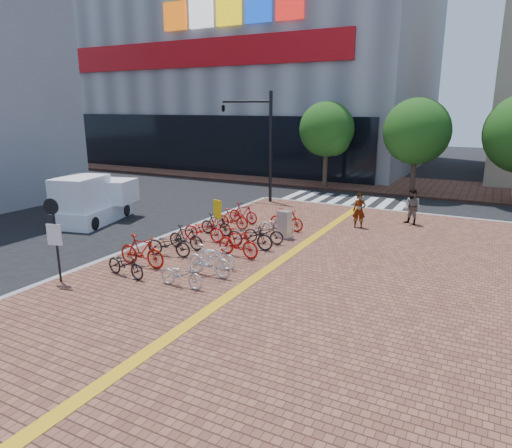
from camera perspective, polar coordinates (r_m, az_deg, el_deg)
The scene contains 32 objects.
ground at distance 16.89m, azimuth -5.09°, elevation -5.38°, with size 120.00×120.00×0.00m, color black.
sidewalk at distance 11.54m, azimuth -6.03°, elevation -14.89°, with size 14.00×34.00×0.15m, color brown.
tactile_strip at distance 12.03m, azimuth -10.12°, elevation -13.32°, with size 0.40×34.00×0.01m, color gold.
kerb_west at distance 16.19m, azimuth -27.32°, elevation -7.63°, with size 0.25×34.00×0.15m, color gray.
kerb_north at distance 26.54m, azimuth 14.76°, elevation 1.72°, with size 14.00×0.25×0.15m, color gray.
far_sidewalk at distance 35.83m, azimuth 13.45°, elevation 5.02°, with size 70.00×8.00×0.15m, color brown.
department_store at distance 52.20m, azimuth -0.88°, elevation 23.58°, with size 36.00×24.27×28.00m.
crosswalk at distance 29.07m, azimuth 10.88°, elevation 2.88°, with size 7.50×4.00×0.01m.
street_trees at distance 31.01m, azimuth 21.36°, elevation 10.52°, with size 16.20×4.60×6.35m.
bike_0 at distance 15.97m, azimuth -15.99°, elevation -4.83°, with size 0.59×1.69×0.89m, color black.
bike_1 at distance 16.75m, azimuth -14.10°, elevation -3.30°, with size 0.55×1.93×1.16m, color #A9170C.
bike_2 at distance 17.76m, azimuth -10.84°, elevation -2.47°, with size 0.63×1.80×0.95m, color black.
bike_3 at distance 18.49m, azimuth -8.77°, elevation -1.65°, with size 0.46×1.63×0.98m, color black.
bike_4 at distance 19.52m, azimuth -6.54°, elevation -0.70°, with size 0.65×1.87×0.98m, color red.
bike_5 at distance 20.34m, azimuth -5.02°, elevation -0.05°, with size 0.46×1.62×0.97m, color black.
bike_6 at distance 21.33m, azimuth -2.97°, elevation 0.66°, with size 0.45×1.61×0.97m, color #A3160B.
bike_7 at distance 22.37m, azimuth -1.62°, elevation 1.35°, with size 0.46×1.63×0.98m, color #A50B19.
bike_8 at distance 14.70m, azimuth -9.30°, elevation -6.24°, with size 0.56×1.60×0.84m, color #B1B1B6.
bike_9 at distance 15.47m, azimuth -5.93°, elevation -4.57°, with size 0.51×1.80×1.08m, color silver.
bike_10 at distance 16.29m, azimuth -5.05°, elevation -3.95°, with size 0.58×1.66×0.87m, color silver.
bike_11 at distance 17.34m, azimuth -2.28°, elevation -2.35°, with size 0.52×1.84×1.11m, color red.
bike_12 at distance 18.33m, azimuth -0.78°, elevation -1.50°, with size 0.70×2.00×1.05m, color black.
bike_13 at distance 19.04m, azimuth 0.97°, elevation -1.11°, with size 0.60×1.73×0.91m, color black.
bike_14 at distance 20.34m, azimuth 2.55°, elevation -0.18°, with size 0.57×1.63×0.86m, color silver.
bike_15 at distance 21.07m, azimuth 3.83°, elevation 0.56°, with size 0.48×1.70×1.02m, color #A51D0B.
pedestrian_a at distance 21.99m, azimuth 12.78°, elevation 1.65°, with size 0.60×0.39×1.65m, color gray.
pedestrian_b at distance 23.24m, azimuth 18.95°, elevation 2.02°, with size 0.85×0.66×1.74m, color #505A66.
utility_box at distance 19.84m, azimuth 3.54°, elevation -0.06°, with size 0.55×0.40×1.20m, color #B2B1B6.
yellow_sign at distance 19.26m, azimuth -4.85°, elevation 1.41°, with size 0.47×0.21×1.78m.
notice_sign at distance 15.85m, azimuth -23.90°, elevation -0.70°, with size 0.51×0.19×2.79m.
traffic_light_pole at distance 27.78m, azimuth -0.97°, elevation 12.16°, with size 3.46×1.33×6.44m.
box_truck at distance 24.41m, azimuth -19.55°, elevation 2.79°, with size 2.72×4.44×2.39m.
Camera 1 is at (8.70, -13.30, 5.72)m, focal length 32.00 mm.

